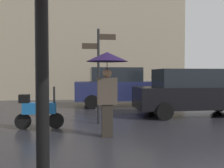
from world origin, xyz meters
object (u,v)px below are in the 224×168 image
parked_car_right (118,86)px  street_signpost (99,67)px  parked_scooter (38,110)px  parked_car_left (193,92)px  pedestrian_with_umbrella (107,70)px

parked_car_right → street_signpost: bearing=-121.7°
parked_scooter → parked_car_right: parked_car_right is taller
parked_car_left → street_signpost: (-3.74, -1.15, 0.93)m
pedestrian_with_umbrella → parked_car_right: 6.50m
parked_car_right → street_signpost: street_signpost is taller
street_signpost → pedestrian_with_umbrella: bearing=-87.7°
parked_scooter → parked_car_right: 6.04m
pedestrian_with_umbrella → parked_car_left: (3.67, 2.93, -0.78)m
parked_scooter → street_signpost: (1.82, 0.57, 1.29)m
parked_car_left → pedestrian_with_umbrella: bearing=-137.9°
pedestrian_with_umbrella → parked_car_right: size_ratio=0.48×
parked_scooter → street_signpost: 2.30m
pedestrian_with_umbrella → parked_scooter: pedestrian_with_umbrella is taller
pedestrian_with_umbrella → parked_scooter: bearing=-150.6°
parked_car_right → parked_scooter: bearing=-136.9°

